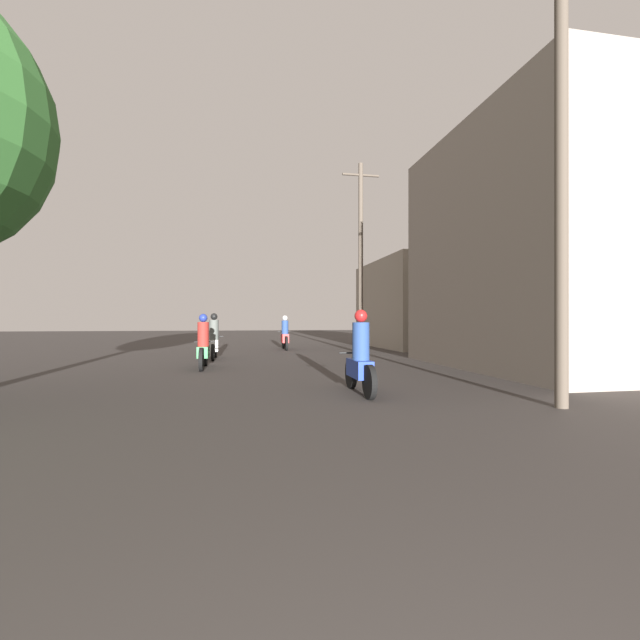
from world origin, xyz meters
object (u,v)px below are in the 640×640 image
motorcycle_green (203,347)px  motorcycle_red (285,336)px  building_right_near (533,248)px  utility_pole_far (361,254)px  motorcycle_white (214,341)px  motorcycle_blue (360,360)px  utility_pole_near (561,164)px  building_right_far (417,304)px

motorcycle_green → motorcycle_red: (3.13, 7.56, 0.02)m
building_right_near → utility_pole_far: bearing=116.7°
motorcycle_red → motorcycle_white: bearing=-118.4°
building_right_near → utility_pole_far: utility_pole_far is taller
motorcycle_blue → utility_pole_far: (2.82, 9.77, 3.58)m
motorcycle_green → utility_pole_far: bearing=46.4°
building_right_near → utility_pole_near: (-3.33, -5.07, 0.38)m
building_right_near → building_right_far: size_ratio=1.02×
building_right_far → utility_pole_near: 15.97m
motorcycle_white → utility_pole_far: bearing=22.8°
building_right_far → utility_pole_near: bearing=-105.4°
motorcycle_white → building_right_near: size_ratio=0.26×
motorcycle_blue → building_right_far: building_right_far is taller
motorcycle_blue → motorcycle_red: 12.47m
motorcycle_green → motorcycle_blue: bearing=-48.6°
motorcycle_blue → building_right_far: 15.27m
motorcycle_green → utility_pole_near: size_ratio=0.28×
utility_pole_far → building_right_far: bearing=41.7°
motorcycle_blue → motorcycle_green: motorcycle_blue is taller
building_right_near → utility_pole_near: utility_pole_near is taller
utility_pole_near → building_right_far: bearing=74.6°
motorcycle_blue → building_right_far: size_ratio=0.25×
motorcycle_red → utility_pole_far: (2.96, -2.70, 3.56)m
utility_pole_near → motorcycle_white: bearing=121.4°
building_right_near → motorcycle_blue: bearing=-152.2°
utility_pole_far → motorcycle_blue: bearing=-106.1°
motorcycle_red → building_right_far: size_ratio=0.28×
motorcycle_red → utility_pole_far: utility_pole_far is taller
motorcycle_blue → motorcycle_red: size_ratio=0.90×
building_right_near → utility_pole_far: size_ratio=0.96×
motorcycle_blue → building_right_far: bearing=67.4°
motorcycle_green → motorcycle_red: bearing=75.3°
building_right_near → utility_pole_far: 7.36m
motorcycle_green → motorcycle_red: motorcycle_red is taller
utility_pole_far → motorcycle_green: bearing=-141.4°
motorcycle_green → building_right_far: 13.46m
motorcycle_white → utility_pole_far: size_ratio=0.25×
building_right_near → motorcycle_white: bearing=153.3°
motorcycle_white → utility_pole_far: (5.96, 1.90, 3.55)m
building_right_far → utility_pole_far: 5.92m
motorcycle_blue → utility_pole_near: 4.64m
motorcycle_white → building_right_far: building_right_far is taller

